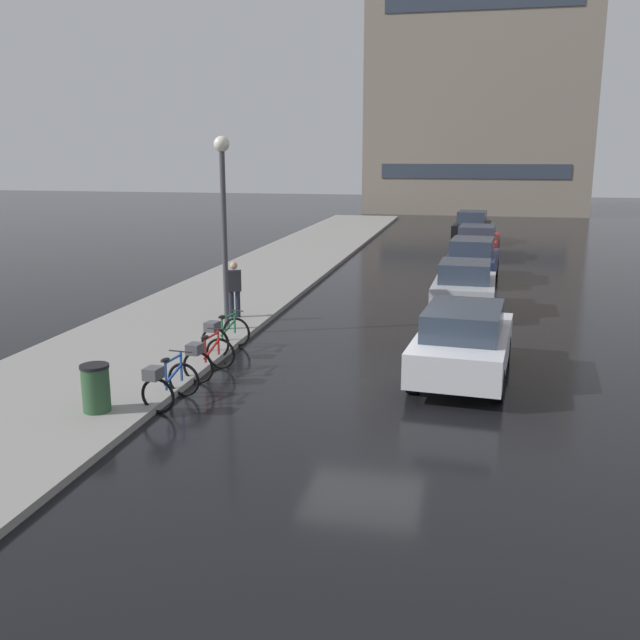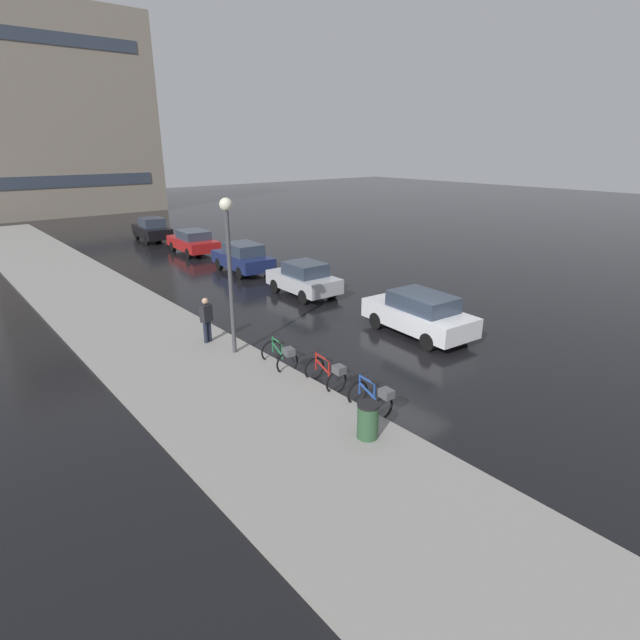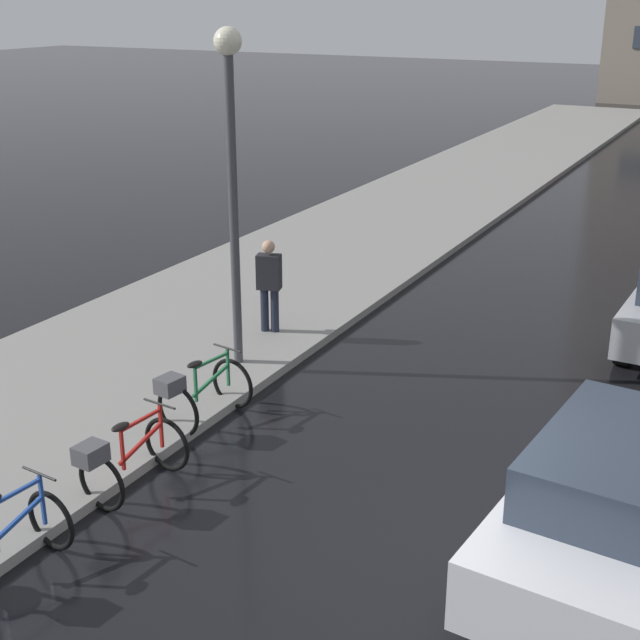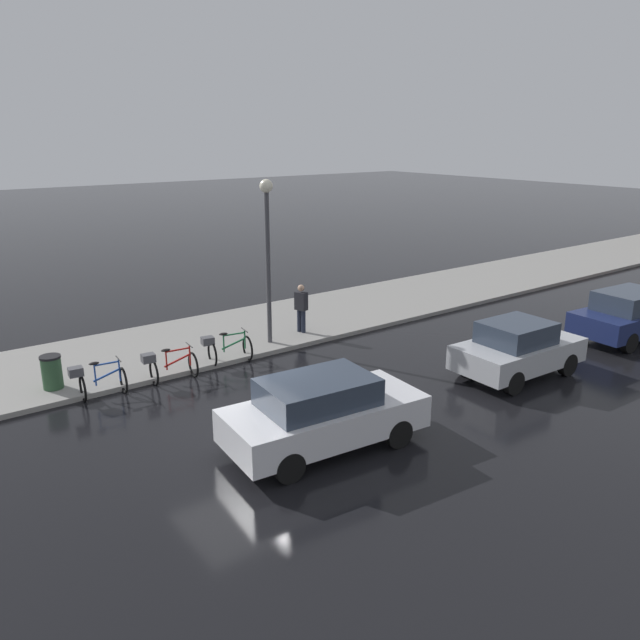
# 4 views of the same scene
# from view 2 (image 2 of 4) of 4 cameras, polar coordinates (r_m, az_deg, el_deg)

# --- Properties ---
(ground_plane) EXTENTS (140.00, 140.00, 0.00)m
(ground_plane) POSITION_cam_2_polar(r_m,az_deg,el_deg) (16.91, 9.82, -4.21)
(ground_plane) COLOR black
(sidewalk_kerb) EXTENTS (4.80, 60.00, 0.14)m
(sidewalk_kerb) POSITION_cam_2_polar(r_m,az_deg,el_deg) (21.81, -21.88, 0.29)
(sidewalk_kerb) COLOR gray
(sidewalk_kerb) RESTS_ON ground
(bicycle_nearest) EXTENTS (0.79, 1.37, 0.99)m
(bicycle_nearest) POSITION_cam_2_polar(r_m,az_deg,el_deg) (13.17, 6.14, -8.80)
(bicycle_nearest) COLOR black
(bicycle_nearest) RESTS_ON ground
(bicycle_second) EXTENTS (0.81, 1.46, 0.96)m
(bicycle_second) POSITION_cam_2_polar(r_m,az_deg,el_deg) (14.43, 0.94, -6.06)
(bicycle_second) COLOR black
(bicycle_second) RESTS_ON ground
(bicycle_third) EXTENTS (0.92, 1.47, 0.97)m
(bicycle_third) POSITION_cam_2_polar(r_m,az_deg,el_deg) (15.63, -4.44, -4.01)
(bicycle_third) COLOR black
(bicycle_third) RESTS_ON ground
(car_white) EXTENTS (2.24, 4.46, 1.61)m
(car_white) POSITION_cam_2_polar(r_m,az_deg,el_deg) (18.70, 11.28, 0.73)
(car_white) COLOR silver
(car_white) RESTS_ON ground
(car_silver) EXTENTS (1.93, 3.78, 1.57)m
(car_silver) POSITION_cam_2_polar(r_m,az_deg,el_deg) (23.31, -1.85, 4.73)
(car_silver) COLOR #B2B5BA
(car_silver) RESTS_ON ground
(car_navy) EXTENTS (2.15, 4.33, 1.62)m
(car_navy) POSITION_cam_2_polar(r_m,az_deg,el_deg) (27.97, -8.81, 7.07)
(car_navy) COLOR navy
(car_navy) RESTS_ON ground
(car_red) EXTENTS (2.21, 4.47, 1.49)m
(car_red) POSITION_cam_2_polar(r_m,az_deg,el_deg) (33.63, -14.31, 8.68)
(car_red) COLOR #AD1919
(car_red) RESTS_ON ground
(car_black) EXTENTS (2.10, 4.24, 1.69)m
(car_black) POSITION_cam_2_polar(r_m,az_deg,el_deg) (38.92, -18.64, 9.77)
(car_black) COLOR black
(car_black) RESTS_ON ground
(pedestrian) EXTENTS (0.45, 0.34, 1.75)m
(pedestrian) POSITION_cam_2_polar(r_m,az_deg,el_deg) (17.70, -12.85, 0.11)
(pedestrian) COLOR #1E2333
(pedestrian) RESTS_ON ground
(streetlamp) EXTENTS (0.40, 0.40, 5.19)m
(streetlamp) POSITION_cam_2_polar(r_m,az_deg,el_deg) (15.97, -10.38, 7.42)
(streetlamp) COLOR #424247
(streetlamp) RESTS_ON ground
(trash_bin) EXTENTS (0.53, 0.53, 1.02)m
(trash_bin) POSITION_cam_2_polar(r_m,az_deg,el_deg) (12.02, 5.48, -11.64)
(trash_bin) COLOR #2D5133
(trash_bin) RESTS_ON ground
(building_facade_main) EXTENTS (17.33, 8.45, 18.89)m
(building_facade_main) POSITION_cam_2_polar(r_m,az_deg,el_deg) (58.72, -27.93, 20.04)
(building_facade_main) COLOR gray
(building_facade_main) RESTS_ON ground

